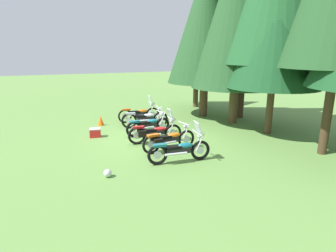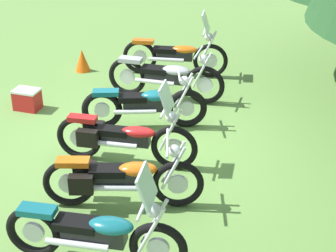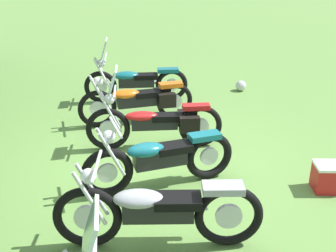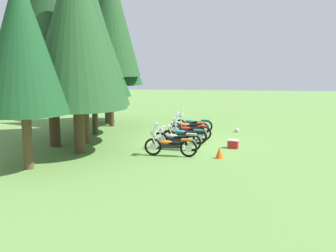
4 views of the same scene
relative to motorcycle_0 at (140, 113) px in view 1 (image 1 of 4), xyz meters
The scene contains 15 objects.
ground_plane 3.05m from the motorcycle_0, ahead, with size 80.00×80.00×0.00m, color #608C42.
motorcycle_0 is the anchor object (origin of this frame).
motorcycle_1 1.24m from the motorcycle_0, ahead, with size 0.73×2.27×1.03m.
motorcycle_2 2.47m from the motorcycle_0, ahead, with size 0.66×2.15×1.00m.
motorcycle_3 3.70m from the motorcycle_0, ahead, with size 0.68×2.22×1.37m.
motorcycle_4 4.80m from the motorcycle_0, ahead, with size 0.75×2.18×1.01m.
motorcycle_5 5.98m from the motorcycle_0, ahead, with size 0.76×2.20×1.35m.
pine_tree_0 6.77m from the motorcycle_0, 118.75° to the left, with size 3.08×3.08×6.98m.
pine_tree_1 6.10m from the motorcycle_0, 90.10° to the left, with size 4.12×4.12×8.47m.
pine_tree_2 8.02m from the motorcycle_0, 78.14° to the left, with size 3.36×3.36×9.36m.
pine_tree_3 7.11m from the motorcycle_0, 64.70° to the left, with size 4.37×4.37×9.43m.
pine_tree_5 7.60m from the motorcycle_0, 47.01° to the left, with size 3.95×3.95×6.97m.
picnic_cooler 3.25m from the motorcycle_0, 54.11° to the right, with size 0.42×0.52×0.39m.
traffic_cone 2.04m from the motorcycle_0, 92.00° to the right, with size 0.32×0.32×0.48m, color #EA590F.
dropped_helmet 6.84m from the motorcycle_0, 25.58° to the right, with size 0.24×0.24×0.24m, color silver.
Camera 1 is at (10.90, -3.96, 3.57)m, focal length 29.98 mm.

